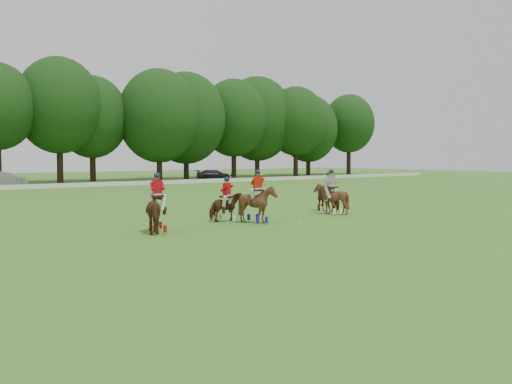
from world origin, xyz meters
TOP-DOWN VIEW (x-y plane):
  - ground at (0.00, 0.00)m, footprint 180.00×180.00m
  - boundary_rail at (0.00, 38.00)m, footprint 120.00×0.10m
  - car_mid at (-1.11, 42.50)m, footprint 4.94×3.00m
  - car_right at (23.91, 42.50)m, footprint 5.01×3.49m
  - polo_red_a at (-5.20, 3.88)m, footprint 1.57×2.19m
  - polo_red_b at (-0.88, 5.20)m, footprint 1.66×1.54m
  - polo_red_c at (-0.11, 3.89)m, footprint 1.86×1.96m
  - polo_stripe_a at (6.60, 5.99)m, footprint 1.09×1.80m
  - polo_stripe_b at (5.36, 4.57)m, footprint 1.64×1.76m
  - polo_ball at (1.11, 2.43)m, footprint 0.09×0.09m

SIDE VIEW (x-z plane):
  - ground at x=0.00m, z-range 0.00..0.00m
  - polo_ball at x=1.11m, z-range 0.00..0.09m
  - boundary_rail at x=0.00m, z-range 0.00..0.44m
  - car_right at x=23.91m, z-range 0.00..1.35m
  - polo_red_b at x=-0.88m, z-range -0.59..2.04m
  - polo_stripe_a at x=6.60m, z-range -0.31..1.85m
  - car_mid at x=-1.11m, z-range 0.00..1.54m
  - polo_stripe_b at x=5.36m, z-range -0.32..2.02m
  - polo_red_a at x=-5.20m, z-range -0.32..2.06m
  - polo_red_c at x=-0.11m, z-range -0.33..2.11m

